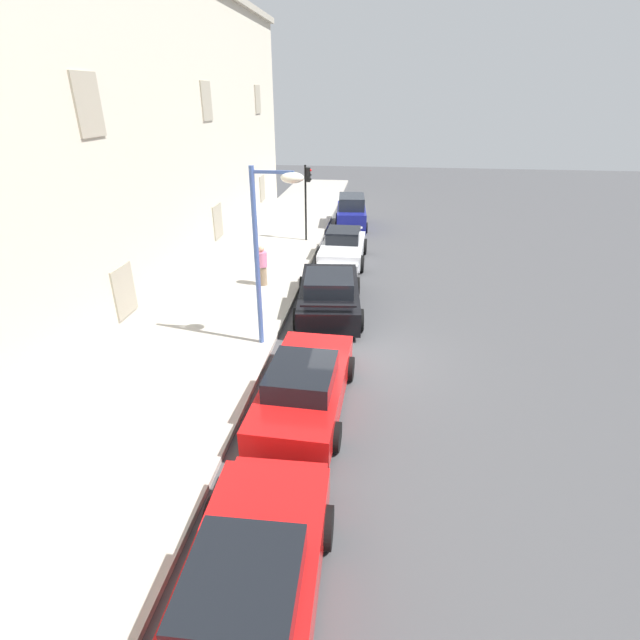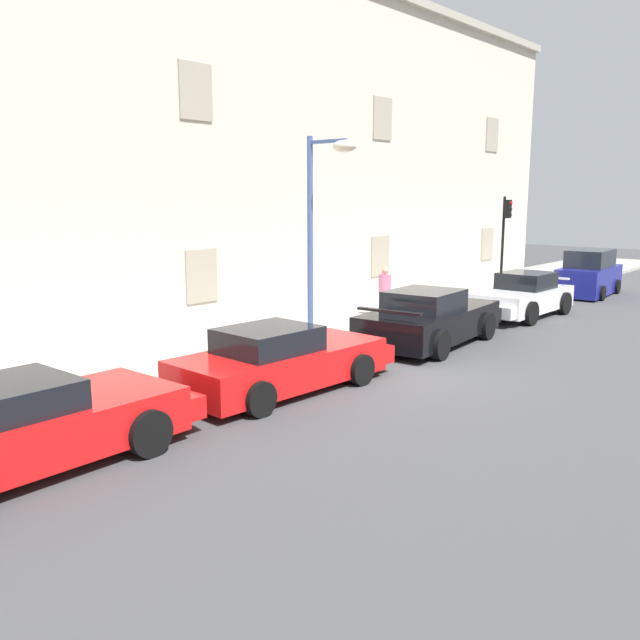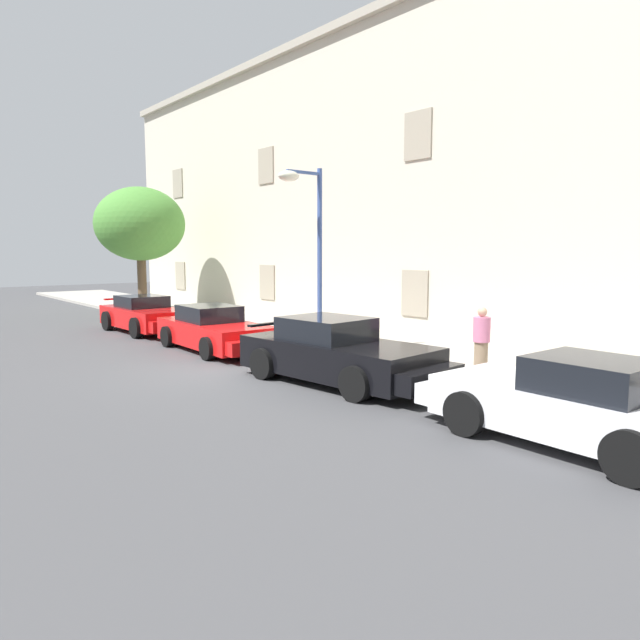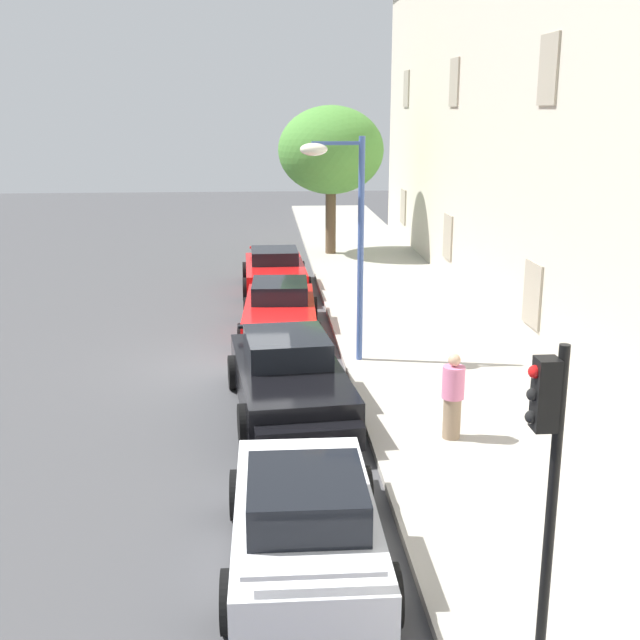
{
  "view_description": "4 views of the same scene",
  "coord_description": "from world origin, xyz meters",
  "px_view_note": "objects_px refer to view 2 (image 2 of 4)",
  "views": [
    {
      "loc": [
        -12.01,
        -0.49,
        6.8
      ],
      "look_at": [
        -0.44,
        1.01,
        1.22
      ],
      "focal_mm": 26.43,
      "sensor_mm": 36.0,
      "label": 1
    },
    {
      "loc": [
        -11.99,
        -8.0,
        3.81
      ],
      "look_at": [
        -0.82,
        1.73,
        1.07
      ],
      "focal_mm": 37.67,
      "sensor_mm": 36.0,
      "label": 2
    },
    {
      "loc": [
        12.6,
        -7.35,
        2.99
      ],
      "look_at": [
        1.69,
        1.53,
        1.29
      ],
      "focal_mm": 32.52,
      "sensor_mm": 36.0,
      "label": 3
    },
    {
      "loc": [
        17.45,
        0.62,
        5.77
      ],
      "look_at": [
        -1.73,
        2.05,
        0.61
      ],
      "focal_mm": 44.36,
      "sensor_mm": 36.0,
      "label": 4
    }
  ],
  "objects_px": {
    "hatchback_parked": "(589,275)",
    "pedestrian_admiring": "(385,292)",
    "sportscar_yellow_flank": "(286,361)",
    "sportscar_white_middle": "(433,319)",
    "sportscar_tail_end": "(519,297)",
    "sportscar_red_lead": "(41,424)",
    "traffic_light": "(505,229)",
    "street_lamp": "(324,202)"
  },
  "relations": [
    {
      "from": "hatchback_parked",
      "to": "pedestrian_admiring",
      "type": "bearing_deg",
      "value": 164.31
    },
    {
      "from": "sportscar_yellow_flank",
      "to": "sportscar_white_middle",
      "type": "distance_m",
      "value": 5.59
    },
    {
      "from": "sportscar_yellow_flank",
      "to": "hatchback_parked",
      "type": "height_order",
      "value": "hatchback_parked"
    },
    {
      "from": "sportscar_yellow_flank",
      "to": "sportscar_tail_end",
      "type": "xyz_separation_m",
      "value": [
        10.8,
        0.05,
        0.04
      ]
    },
    {
      "from": "sportscar_red_lead",
      "to": "sportscar_yellow_flank",
      "type": "height_order",
      "value": "sportscar_yellow_flank"
    },
    {
      "from": "traffic_light",
      "to": "street_lamp",
      "type": "relative_size",
      "value": 0.72
    },
    {
      "from": "sportscar_red_lead",
      "to": "pedestrian_admiring",
      "type": "height_order",
      "value": "pedestrian_admiring"
    },
    {
      "from": "sportscar_red_lead",
      "to": "pedestrian_admiring",
      "type": "xyz_separation_m",
      "value": [
        12.4,
        2.86,
        0.31
      ]
    },
    {
      "from": "sportscar_yellow_flank",
      "to": "sportscar_white_middle",
      "type": "xyz_separation_m",
      "value": [
        5.59,
        0.06,
        0.07
      ]
    },
    {
      "from": "traffic_light",
      "to": "street_lamp",
      "type": "xyz_separation_m",
      "value": [
        -11.04,
        -0.76,
        1.05
      ]
    },
    {
      "from": "traffic_light",
      "to": "sportscar_white_middle",
      "type": "bearing_deg",
      "value": -166.14
    },
    {
      "from": "sportscar_red_lead",
      "to": "traffic_light",
      "type": "relative_size",
      "value": 1.27
    },
    {
      "from": "sportscar_red_lead",
      "to": "sportscar_yellow_flank",
      "type": "distance_m",
      "value": 5.09
    },
    {
      "from": "traffic_light",
      "to": "pedestrian_admiring",
      "type": "xyz_separation_m",
      "value": [
        -6.43,
        0.76,
        -1.72
      ]
    },
    {
      "from": "sportscar_tail_end",
      "to": "street_lamp",
      "type": "distance_m",
      "value": 8.75
    },
    {
      "from": "sportscar_yellow_flank",
      "to": "sportscar_tail_end",
      "type": "relative_size",
      "value": 1.09
    },
    {
      "from": "hatchback_parked",
      "to": "street_lamp",
      "type": "bearing_deg",
      "value": 175.14
    },
    {
      "from": "sportscar_red_lead",
      "to": "sportscar_yellow_flank",
      "type": "bearing_deg",
      "value": 0.26
    },
    {
      "from": "sportscar_yellow_flank",
      "to": "traffic_light",
      "type": "height_order",
      "value": "traffic_light"
    },
    {
      "from": "sportscar_yellow_flank",
      "to": "traffic_light",
      "type": "relative_size",
      "value": 1.34
    },
    {
      "from": "hatchback_parked",
      "to": "sportscar_red_lead",
      "type": "bearing_deg",
      "value": -179.7
    },
    {
      "from": "sportscar_yellow_flank",
      "to": "traffic_light",
      "type": "xyz_separation_m",
      "value": [
        13.74,
        2.07,
        2.06
      ]
    },
    {
      "from": "sportscar_tail_end",
      "to": "hatchback_parked",
      "type": "relative_size",
      "value": 1.16
    },
    {
      "from": "sportscar_tail_end",
      "to": "pedestrian_admiring",
      "type": "relative_size",
      "value": 2.92
    },
    {
      "from": "street_lamp",
      "to": "pedestrian_admiring",
      "type": "xyz_separation_m",
      "value": [
        4.62,
        1.52,
        -2.77
      ]
    },
    {
      "from": "hatchback_parked",
      "to": "traffic_light",
      "type": "xyz_separation_m",
      "value": [
        -3.35,
        1.98,
        1.85
      ]
    },
    {
      "from": "street_lamp",
      "to": "sportscar_yellow_flank",
      "type": "bearing_deg",
      "value": -153.97
    },
    {
      "from": "sportscar_yellow_flank",
      "to": "hatchback_parked",
      "type": "distance_m",
      "value": 17.08
    },
    {
      "from": "sportscar_red_lead",
      "to": "sportscar_white_middle",
      "type": "height_order",
      "value": "sportscar_white_middle"
    },
    {
      "from": "sportscar_white_middle",
      "to": "pedestrian_admiring",
      "type": "distance_m",
      "value": 3.27
    },
    {
      "from": "sportscar_white_middle",
      "to": "sportscar_tail_end",
      "type": "relative_size",
      "value": 1.15
    },
    {
      "from": "sportscar_yellow_flank",
      "to": "pedestrian_admiring",
      "type": "xyz_separation_m",
      "value": [
        7.31,
        2.84,
        0.34
      ]
    },
    {
      "from": "sportscar_red_lead",
      "to": "sportscar_tail_end",
      "type": "distance_m",
      "value": 15.88
    },
    {
      "from": "sportscar_yellow_flank",
      "to": "pedestrian_admiring",
      "type": "bearing_deg",
      "value": 21.21
    },
    {
      "from": "hatchback_parked",
      "to": "pedestrian_admiring",
      "type": "height_order",
      "value": "hatchback_parked"
    },
    {
      "from": "sportscar_yellow_flank",
      "to": "hatchback_parked",
      "type": "xyz_separation_m",
      "value": [
        17.08,
        0.09,
        0.21
      ]
    },
    {
      "from": "hatchback_parked",
      "to": "pedestrian_admiring",
      "type": "distance_m",
      "value": 10.15
    },
    {
      "from": "sportscar_red_lead",
      "to": "street_lamp",
      "type": "xyz_separation_m",
      "value": [
        7.78,
        1.34,
        3.08
      ]
    },
    {
      "from": "street_lamp",
      "to": "pedestrian_admiring",
      "type": "height_order",
      "value": "street_lamp"
    },
    {
      "from": "sportscar_red_lead",
      "to": "sportscar_white_middle",
      "type": "bearing_deg",
      "value": 0.46
    },
    {
      "from": "sportscar_red_lead",
      "to": "traffic_light",
      "type": "height_order",
      "value": "traffic_light"
    },
    {
      "from": "sportscar_yellow_flank",
      "to": "sportscar_white_middle",
      "type": "height_order",
      "value": "sportscar_white_middle"
    }
  ]
}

